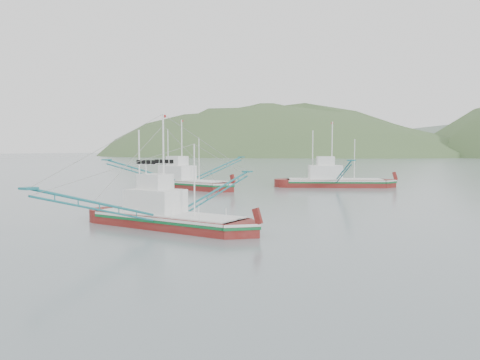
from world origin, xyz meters
The scene contains 5 objects.
ground centered at (0.00, 0.00, 0.00)m, with size 1200.00×1200.00×0.00m, color slate.
main_boat centered at (-1.42, -2.86, 1.34)m, with size 12.91×23.17×9.37m.
bg_boat_far centered at (-2.97, 40.91, 2.31)m, with size 16.90×25.82×11.17m.
bg_boat_left centered at (-22.02, 26.57, 1.81)m, with size 15.90×27.85×11.34m.
headland_left centered at (-180.00, 360.00, 0.00)m, with size 448.00×308.00×210.00m, color #3E5A2E.
Camera 1 is at (21.46, -30.82, 6.01)m, focal length 35.00 mm.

